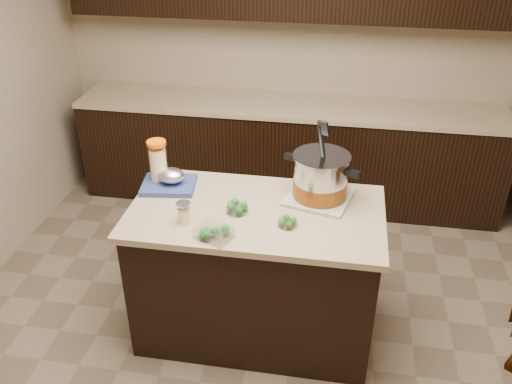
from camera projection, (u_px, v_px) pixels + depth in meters
ground_plane at (256, 326)px, 3.55m from camera, size 4.00×4.00×0.00m
room_shell at (256, 71)px, 2.68m from camera, size 4.04×4.04×2.72m
back_cabinets at (290, 97)px, 4.55m from camera, size 3.60×0.63×2.33m
island at (256, 272)px, 3.32m from camera, size 1.46×0.81×0.90m
dish_towel at (319, 197)px, 3.20m from camera, size 0.44×0.44×0.02m
stock_pot at (320, 179)px, 3.14m from camera, size 0.45×0.43×0.48m
lemonade_pitcher at (158, 164)px, 3.30m from camera, size 0.15×0.15×0.28m
mason_jar at (184, 213)px, 2.96m from camera, size 0.09×0.09×0.13m
broccoli_tub_left at (237, 208)px, 3.06m from camera, size 0.14×0.14×0.06m
broccoli_tub_right at (288, 223)px, 2.94m from camera, size 0.11×0.11×0.05m
broccoli_tub_rect at (214, 233)px, 2.84m from camera, size 0.22×0.19×0.07m
blue_tray at (170, 181)px, 3.30m from camera, size 0.35×0.29×0.12m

